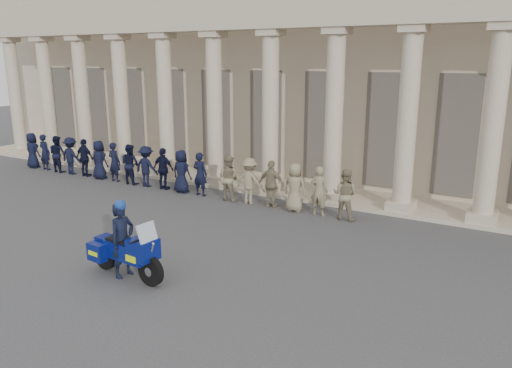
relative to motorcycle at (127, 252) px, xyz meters
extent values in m
plane|color=#3F3F42|center=(0.57, 0.62, -0.67)|extent=(90.00, 90.00, 0.00)
cube|color=#BDAB8E|center=(0.57, 15.62, 3.83)|extent=(40.00, 10.00, 9.00)
cube|color=#BDAB8E|center=(0.57, 9.42, -0.59)|extent=(40.00, 2.60, 0.15)
cube|color=#BDAB8E|center=(0.57, 8.62, 6.12)|extent=(35.80, 1.00, 1.00)
cube|color=#BDAB8E|center=(-16.33, 8.62, -0.37)|extent=(0.90, 0.90, 0.30)
cylinder|color=#BDAB8E|center=(-16.33, 8.62, 2.58)|extent=(0.64, 0.64, 5.60)
cube|color=#BDAB8E|center=(-16.33, 8.62, 5.50)|extent=(0.85, 0.85, 0.24)
cube|color=#BDAB8E|center=(-13.73, 8.62, -0.37)|extent=(0.90, 0.90, 0.30)
cylinder|color=#BDAB8E|center=(-13.73, 8.62, 2.58)|extent=(0.64, 0.64, 5.60)
cube|color=#BDAB8E|center=(-13.73, 8.62, 5.50)|extent=(0.85, 0.85, 0.24)
cube|color=#BDAB8E|center=(-11.13, 8.62, -0.37)|extent=(0.90, 0.90, 0.30)
cylinder|color=#BDAB8E|center=(-11.13, 8.62, 2.58)|extent=(0.64, 0.64, 5.60)
cube|color=#BDAB8E|center=(-11.13, 8.62, 5.50)|extent=(0.85, 0.85, 0.24)
cube|color=#BDAB8E|center=(-8.53, 8.62, -0.37)|extent=(0.90, 0.90, 0.30)
cylinder|color=#BDAB8E|center=(-8.53, 8.62, 2.58)|extent=(0.64, 0.64, 5.60)
cube|color=#BDAB8E|center=(-8.53, 8.62, 5.50)|extent=(0.85, 0.85, 0.24)
cube|color=#BDAB8E|center=(-5.93, 8.62, -0.37)|extent=(0.90, 0.90, 0.30)
cylinder|color=#BDAB8E|center=(-5.93, 8.62, 2.58)|extent=(0.64, 0.64, 5.60)
cube|color=#BDAB8E|center=(-5.93, 8.62, 5.50)|extent=(0.85, 0.85, 0.24)
cube|color=#BDAB8E|center=(-3.33, 8.62, -0.37)|extent=(0.90, 0.90, 0.30)
cylinder|color=#BDAB8E|center=(-3.33, 8.62, 2.58)|extent=(0.64, 0.64, 5.60)
cube|color=#BDAB8E|center=(-3.33, 8.62, 5.50)|extent=(0.85, 0.85, 0.24)
cube|color=#BDAB8E|center=(-0.73, 8.62, -0.37)|extent=(0.90, 0.90, 0.30)
cylinder|color=#BDAB8E|center=(-0.73, 8.62, 2.58)|extent=(0.64, 0.64, 5.60)
cube|color=#BDAB8E|center=(-0.73, 8.62, 5.50)|extent=(0.85, 0.85, 0.24)
cube|color=#BDAB8E|center=(1.87, 8.62, -0.37)|extent=(0.90, 0.90, 0.30)
cylinder|color=#BDAB8E|center=(1.87, 8.62, 2.58)|extent=(0.64, 0.64, 5.60)
cube|color=#BDAB8E|center=(1.87, 8.62, 5.50)|extent=(0.85, 0.85, 0.24)
cube|color=#BDAB8E|center=(4.47, 8.62, -0.37)|extent=(0.90, 0.90, 0.30)
cylinder|color=#BDAB8E|center=(4.47, 8.62, 2.58)|extent=(0.64, 0.64, 5.60)
cube|color=#BDAB8E|center=(4.47, 8.62, 5.50)|extent=(0.85, 0.85, 0.24)
cube|color=#BDAB8E|center=(7.07, 8.62, -0.37)|extent=(0.90, 0.90, 0.30)
cylinder|color=#BDAB8E|center=(7.07, 8.62, 2.58)|extent=(0.64, 0.64, 5.60)
cube|color=#BDAB8E|center=(7.07, 8.62, 5.50)|extent=(0.85, 0.85, 0.24)
cube|color=black|center=(-15.03, 10.64, 1.88)|extent=(1.30, 0.12, 4.20)
cube|color=black|center=(-12.43, 10.64, 1.88)|extent=(1.30, 0.12, 4.20)
cube|color=black|center=(-9.83, 10.64, 1.88)|extent=(1.30, 0.12, 4.20)
cube|color=black|center=(-7.23, 10.64, 1.88)|extent=(1.30, 0.12, 4.20)
cube|color=black|center=(-4.63, 10.64, 1.88)|extent=(1.30, 0.12, 4.20)
cube|color=black|center=(-2.03, 10.64, 1.88)|extent=(1.30, 0.12, 4.20)
cube|color=black|center=(0.57, 10.64, 1.88)|extent=(1.30, 0.12, 4.20)
cube|color=black|center=(3.17, 10.64, 1.88)|extent=(1.30, 0.12, 4.20)
cube|color=black|center=(5.77, 10.64, 1.88)|extent=(1.30, 0.12, 4.20)
imported|color=black|center=(-13.13, 7.01, 0.19)|extent=(0.84, 0.55, 1.73)
imported|color=black|center=(-12.20, 7.01, 0.19)|extent=(0.63, 0.41, 1.73)
imported|color=black|center=(-11.28, 7.01, 0.19)|extent=(0.84, 0.65, 1.73)
imported|color=black|center=(-10.35, 7.01, 0.19)|extent=(1.11, 0.64, 1.73)
imported|color=black|center=(-9.43, 7.01, 0.19)|extent=(1.01, 0.42, 1.73)
imported|color=black|center=(-8.50, 7.01, 0.19)|extent=(0.84, 0.55, 1.73)
imported|color=black|center=(-7.58, 7.01, 0.19)|extent=(0.63, 0.41, 1.73)
imported|color=black|center=(-6.65, 7.01, 0.19)|extent=(0.84, 0.65, 1.73)
imported|color=black|center=(-5.73, 7.01, 0.19)|extent=(1.11, 0.64, 1.73)
imported|color=black|center=(-4.80, 7.01, 0.19)|extent=(1.01, 0.42, 1.73)
imported|color=black|center=(-3.88, 7.01, 0.19)|extent=(0.84, 0.55, 1.73)
imported|color=black|center=(-2.96, 7.01, 0.19)|extent=(0.63, 0.41, 1.73)
imported|color=gray|center=(-1.63, 7.01, 0.19)|extent=(0.84, 0.65, 1.73)
imported|color=gray|center=(-0.71, 7.01, 0.19)|extent=(1.11, 0.64, 1.73)
imported|color=gray|center=(0.22, 7.01, 0.19)|extent=(1.01, 0.42, 1.73)
imported|color=gray|center=(1.14, 7.01, 0.19)|extent=(0.84, 0.55, 1.73)
imported|color=gray|center=(2.07, 7.01, 0.19)|extent=(0.63, 0.41, 1.73)
imported|color=gray|center=(2.99, 7.01, 0.19)|extent=(0.84, 0.65, 1.73)
cylinder|color=black|center=(0.81, -0.08, -0.30)|extent=(0.75, 0.22, 0.74)
cylinder|color=black|center=(-0.85, 0.07, -0.30)|extent=(0.75, 0.22, 0.74)
cube|color=navy|center=(0.03, -0.01, 0.02)|extent=(1.32, 0.58, 0.42)
cube|color=navy|center=(0.59, -0.06, 0.20)|extent=(0.66, 0.63, 0.50)
cube|color=silver|center=(0.59, -0.06, -0.06)|extent=(0.27, 0.36, 0.13)
cube|color=#B2BFCC|center=(0.78, -0.07, 0.58)|extent=(0.28, 0.53, 0.60)
cube|color=black|center=(-0.19, 0.01, 0.24)|extent=(0.76, 0.44, 0.11)
cube|color=navy|center=(-0.80, 0.07, 0.11)|extent=(0.42, 0.41, 0.25)
cube|color=navy|center=(-0.72, -0.30, -0.06)|extent=(0.52, 0.29, 0.45)
cube|color=#D8EF0C|center=(-0.72, -0.30, -0.06)|extent=(0.36, 0.30, 0.11)
cube|color=navy|center=(-0.66, 0.41, -0.06)|extent=(0.52, 0.29, 0.45)
cube|color=#D8EF0C|center=(-0.66, 0.41, -0.06)|extent=(0.36, 0.30, 0.11)
cylinder|color=silver|center=(-0.50, 0.31, -0.33)|extent=(0.68, 0.17, 0.11)
cylinder|color=black|center=(0.59, -0.06, 0.47)|extent=(0.11, 0.78, 0.04)
imported|color=black|center=(-0.13, 0.01, 0.27)|extent=(0.51, 0.72, 1.88)
sphere|color=navy|center=(-0.13, 0.01, 1.16)|extent=(0.28, 0.28, 0.28)
camera|label=1|loc=(8.48, -8.27, 4.60)|focal=35.00mm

